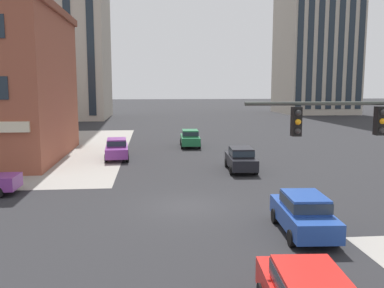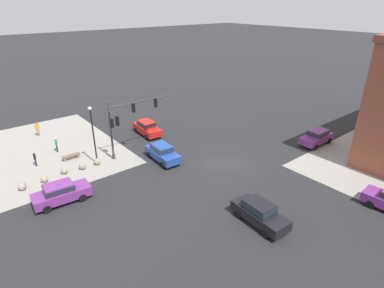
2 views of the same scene
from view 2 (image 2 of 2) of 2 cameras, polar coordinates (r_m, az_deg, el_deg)
The scene contains 19 objects.
ground_plane at distance 31.71m, azimuth 5.94°, elevation -3.44°, with size 320.00×320.00×0.00m, color #262628.
sidewalk_corner_slab at distance 37.34m, azimuth -29.35°, elevation -2.19°, with size 20.00×19.00×0.02m, color gray.
traffic_signal_main at distance 32.19m, azimuth -12.30°, elevation 4.22°, with size 7.17×2.09×6.08m.
bollard_sphere_curb_a at distance 32.48m, azimuth -16.89°, elevation -3.08°, with size 0.65×0.65×0.65m, color gray.
bollard_sphere_curb_b at distance 32.06m, azimuth -19.33°, elevation -3.83°, with size 0.65×0.65×0.65m, color gray.
bollard_sphere_curb_c at distance 31.86m, azimuth -22.23°, elevation -4.50°, with size 0.65×0.65×0.65m, color gray.
bollard_sphere_curb_d at distance 31.13m, azimuth -25.28°, elevation -5.78°, with size 0.65×0.65×0.65m, color gray.
bollard_sphere_curb_e at distance 31.06m, azimuth -28.55°, elevation -6.56°, with size 0.65×0.65×0.65m, color gray.
bollard_sphere_curb_f at distance 30.78m, azimuth -28.56°, elevation -6.84°, with size 0.65×0.65×0.65m, color gray.
bench_near_signal at distance 34.45m, azimuth -21.13°, elevation -2.10°, with size 1.81×0.50×0.49m.
pedestrian_near_bench at distance 34.26m, azimuth -26.70°, elevation -2.27°, with size 0.28×0.54×1.54m.
pedestrian_at_curb at distance 41.77m, azimuth -26.33°, elevation 2.63°, with size 0.54×0.28×1.76m.
pedestrian_walking_east at distance 36.46m, azimuth -23.48°, elevation 0.05°, with size 0.31×0.52×1.65m.
street_lamp_corner_near at distance 31.25m, azimuth -17.62°, elevation 2.52°, with size 0.36×0.36×5.98m.
car_main_northbound_far at distance 38.03m, azimuth 21.77°, elevation 1.28°, with size 4.43×1.95×1.68m.
car_main_southbound_near at distance 23.68m, azimuth 12.18°, elevation -12.04°, with size 2.08×4.49×1.68m.
car_main_southbound_far at distance 27.38m, azimuth -22.77°, elevation -8.11°, with size 4.52×2.14×1.68m.
car_cross_eastbound at distance 31.81m, azimuth -5.43°, elevation -1.47°, with size 2.09×4.50×1.68m.
car_parked_curb at distance 38.29m, azimuth -8.19°, elevation 3.01°, with size 2.12×4.51×1.68m.
Camera 2 is at (20.11, 19.53, 14.82)m, focal length 29.30 mm.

